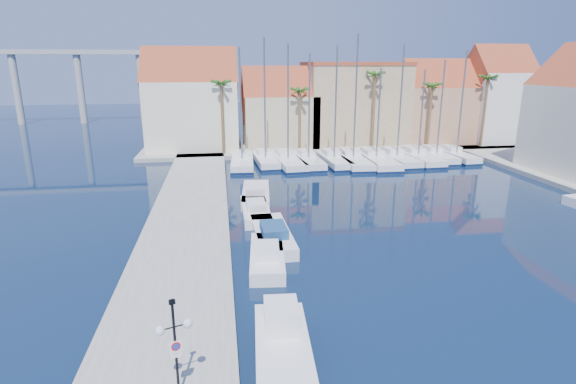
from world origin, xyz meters
name	(u,v)px	position (x,y,z in m)	size (l,w,h in m)	color
ground	(377,344)	(0.00, 0.00, 0.00)	(260.00, 260.00, 0.00)	black
quay_west	(185,236)	(-9.00, 13.50, 0.25)	(6.00, 77.00, 0.50)	gray
shore_north	(332,144)	(10.00, 48.00, 0.25)	(54.00, 16.00, 0.50)	gray
lamp_post	(174,334)	(-8.11, -2.56, 2.95)	(1.22, 0.64, 3.74)	black
fishing_boat	(283,352)	(-4.24, -1.05, 0.74)	(2.57, 6.53, 2.24)	#130F5B
motorboat_west_0	(267,256)	(-3.84, 8.74, 0.51)	(2.55, 6.36, 1.40)	white
motorboat_west_1	(272,235)	(-3.11, 12.22, 0.51)	(2.52, 7.28, 1.40)	white
motorboat_west_2	(255,210)	(-3.83, 17.71, 0.51)	(2.08, 6.45, 1.40)	white
motorboat_west_3	(256,193)	(-3.41, 22.49, 0.51)	(3.03, 7.54, 1.40)	white
sailboat_0	(242,161)	(-3.89, 36.39, 0.60)	(3.15, 9.83, 13.50)	white
sailboat_1	(265,159)	(-1.14, 36.92, 0.64)	(2.83, 8.93, 14.57)	white
sailboat_2	(287,160)	(1.43, 36.18, 0.59)	(3.70, 10.76, 13.91)	white
sailboat_3	(308,160)	(3.92, 35.96, 0.60)	(2.75, 9.59, 12.82)	white
sailboat_4	(333,159)	(6.99, 35.77, 0.61)	(2.98, 9.55, 13.74)	white
sailboat_5	(352,159)	(9.35, 35.72, 0.60)	(3.21, 11.21, 14.98)	white
sailboat_6	(375,159)	(12.15, 35.47, 0.55)	(3.39, 11.78, 11.25)	white
sailboat_7	(395,157)	(14.88, 35.82, 0.60)	(3.17, 10.18, 13.82)	white
sailboat_8	(416,156)	(17.78, 36.14, 0.56)	(3.18, 10.72, 11.08)	white
sailboat_9	(435,155)	(20.42, 36.44, 0.60)	(2.39, 8.95, 12.18)	white
sailboat_10	(454,155)	(22.90, 36.16, 0.62)	(2.79, 8.77, 13.30)	white
building_0	(192,104)	(-10.00, 47.00, 6.52)	(12.30, 9.00, 13.50)	#ECE4C5
building_1	(280,111)	(2.00, 47.00, 5.30)	(10.30, 8.00, 11.00)	tan
building_2	(354,103)	(13.00, 48.00, 6.26)	(14.20, 10.20, 11.50)	tan
building_3	(434,105)	(25.00, 47.00, 5.86)	(10.30, 8.00, 12.00)	tan
building_4	(495,97)	(34.00, 46.00, 6.97)	(8.30, 8.00, 14.00)	white
palm_0	(221,86)	(-6.00, 42.00, 9.08)	(2.60, 2.60, 10.15)	brown
palm_1	(300,93)	(4.00, 42.00, 8.14)	(2.60, 2.60, 9.15)	brown
palm_2	(375,77)	(14.00, 42.00, 10.02)	(2.60, 2.60, 11.15)	brown
palm_3	(432,88)	(22.00, 42.00, 8.61)	(2.60, 2.60, 9.65)	brown
palm_4	(488,80)	(30.00, 42.00, 9.55)	(2.60, 2.60, 10.65)	brown
viaduct	(51,72)	(-39.07, 82.00, 10.25)	(48.00, 2.20, 14.45)	#9E9E99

